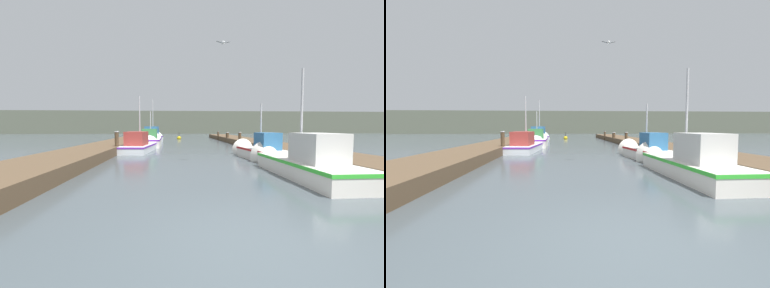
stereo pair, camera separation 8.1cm
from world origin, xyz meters
The scene contains 15 objects.
ground_plane centered at (0.00, 0.00, 0.00)m, with size 200.00×200.00×0.00m.
dock_left centered at (-5.73, 16.00, 0.24)m, with size 2.67×40.00×0.49m.
dock_right centered at (5.73, 16.00, 0.24)m, with size 2.67×40.00×0.49m.
distant_shore_ridge centered at (0.00, 64.43, 2.65)m, with size 120.00×16.00×5.31m.
fishing_boat_0 centered at (3.15, 5.31, 0.43)m, with size 1.57×6.18×4.02m.
fishing_boat_1 centered at (3.23, 9.53, 0.40)m, with size 1.76×4.92×3.18m.
fishing_boat_2 centered at (-3.38, 14.38, 0.40)m, with size 2.15×5.79×4.23m.
fishing_boat_3 centered at (-3.09, 18.95, 0.45)m, with size 1.77×5.74×3.41m.
fishing_boat_4 centered at (-3.22, 23.14, 0.52)m, with size 1.94×4.41×4.80m.
mooring_piling_0 centered at (-4.52, 12.08, 0.69)m, with size 0.27×0.27×1.37m.
mooring_piling_1 centered at (4.54, 23.31, 0.53)m, with size 0.37×0.37×1.05m.
mooring_piling_2 centered at (4.37, 27.84, 0.56)m, with size 0.25×0.25×1.10m.
mooring_piling_3 centered at (4.59, 18.43, 0.60)m, with size 0.29×0.29×1.18m.
channel_buoy centered at (-0.40, 30.30, 0.15)m, with size 0.53×0.53×1.03m.
seagull_lead centered at (0.89, 7.22, 5.10)m, with size 0.55×0.29×0.12m.
Camera 1 is at (-1.17, -3.41, 1.65)m, focal length 24.00 mm.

